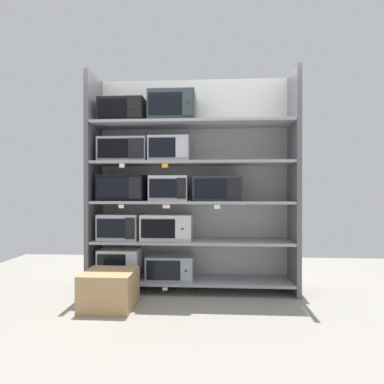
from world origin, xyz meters
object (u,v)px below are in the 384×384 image
at_px(microwave_1, 170,267).
at_px(microwave_8, 170,150).
at_px(microwave_6, 217,189).
at_px(shipping_carton, 109,289).
at_px(microwave_5, 169,188).
at_px(microwave_0, 121,263).
at_px(microwave_9, 123,111).
at_px(microwave_2, 120,227).
at_px(microwave_10, 173,108).
at_px(microwave_3, 167,227).
at_px(microwave_4, 123,188).
at_px(microwave_7, 124,150).

relative_size(microwave_1, microwave_8, 1.17).
height_order(microwave_6, shipping_carton, microwave_6).
height_order(microwave_5, microwave_6, microwave_5).
distance_m(microwave_0, microwave_9, 1.76).
distance_m(microwave_0, microwave_8, 1.43).
bearing_deg(microwave_2, microwave_10, 0.00).
bearing_deg(microwave_3, shipping_carton, -128.82).
height_order(microwave_2, microwave_6, microwave_6).
bearing_deg(microwave_0, microwave_1, -0.00).
bearing_deg(microwave_10, shipping_carton, -132.40).
relative_size(microwave_1, microwave_4, 1.02).
xyz_separation_m(microwave_1, microwave_9, (-0.55, 0.00, 1.79)).
xyz_separation_m(microwave_0, microwave_7, (0.05, 0.00, 1.31)).
relative_size(microwave_3, microwave_10, 1.10).
relative_size(microwave_7, microwave_8, 1.22).
bearing_deg(shipping_carton, microwave_1, 49.02).
relative_size(microwave_0, shipping_carton, 0.93).
bearing_deg(microwave_7, shipping_carton, -89.00).
height_order(microwave_2, microwave_10, microwave_10).
xyz_separation_m(microwave_0, microwave_9, (0.03, 0.00, 1.75)).
height_order(microwave_0, microwave_10, microwave_10).
bearing_deg(microwave_9, microwave_4, -0.46).
xyz_separation_m(microwave_8, shipping_carton, (-0.52, -0.60, -1.44)).
xyz_separation_m(microwave_5, microwave_9, (-0.54, -0.00, 0.89)).
relative_size(microwave_3, microwave_6, 1.06).
bearing_deg(microwave_9, microwave_10, 0.01).
height_order(microwave_2, microwave_8, microwave_8).
relative_size(microwave_1, microwave_10, 1.02).
xyz_separation_m(microwave_4, microwave_6, (1.08, -0.00, -0.01)).
bearing_deg(microwave_4, microwave_8, -0.01).
relative_size(microwave_0, microwave_4, 0.88).
xyz_separation_m(microwave_8, microwave_9, (-0.55, 0.00, 0.45)).
relative_size(microwave_2, microwave_5, 1.04).
bearing_deg(microwave_4, shipping_carton, -87.58).
height_order(microwave_0, microwave_4, microwave_4).
relative_size(microwave_8, microwave_10, 0.87).
relative_size(microwave_4, shipping_carton, 1.06).
distance_m(microwave_0, microwave_2, 0.42).
bearing_deg(shipping_carton, microwave_10, 47.60).
height_order(microwave_2, microwave_4, microwave_4).
height_order(microwave_1, microwave_6, microwave_6).
relative_size(microwave_3, microwave_9, 1.10).
height_order(microwave_8, microwave_9, microwave_9).
bearing_deg(microwave_1, microwave_10, 0.88).
bearing_deg(microwave_10, microwave_1, -179.12).
height_order(microwave_7, microwave_8, microwave_8).
bearing_deg(microwave_5, shipping_carton, -130.32).
xyz_separation_m(microwave_4, shipping_carton, (0.03, -0.60, -1.00)).
distance_m(microwave_7, microwave_10, 0.74).
height_order(microwave_0, shipping_carton, microwave_0).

